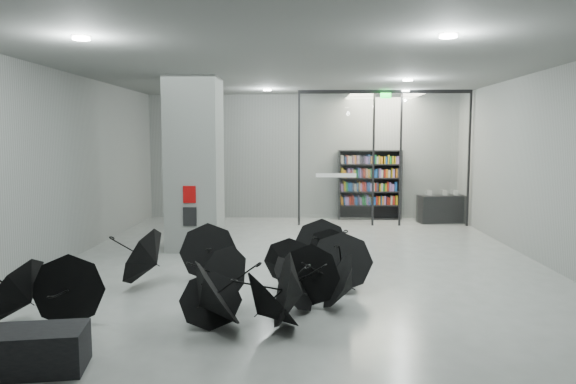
{
  "coord_description": "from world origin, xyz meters",
  "views": [
    {
      "loc": [
        0.08,
        -10.44,
        2.61
      ],
      "look_at": [
        -0.3,
        1.5,
        1.4
      ],
      "focal_mm": 33.46,
      "sensor_mm": 36.0,
      "label": 1
    }
  ],
  "objects_px": {
    "umbrella_cluster": "(243,283)",
    "shop_counter": "(441,209)",
    "bookshelf": "(370,185)",
    "bench": "(16,351)",
    "column": "(195,164)"
  },
  "relations": [
    {
      "from": "shop_counter",
      "to": "bench",
      "type": "bearing_deg",
      "value": -133.59
    },
    {
      "from": "column",
      "to": "bookshelf",
      "type": "distance_m",
      "value": 6.71
    },
    {
      "from": "column",
      "to": "shop_counter",
      "type": "height_order",
      "value": "column"
    },
    {
      "from": "bench",
      "to": "umbrella_cluster",
      "type": "bearing_deg",
      "value": 39.09
    },
    {
      "from": "bookshelf",
      "to": "umbrella_cluster",
      "type": "relative_size",
      "value": 0.38
    },
    {
      "from": "bench",
      "to": "bookshelf",
      "type": "relative_size",
      "value": 0.67
    },
    {
      "from": "bench",
      "to": "column",
      "type": "bearing_deg",
      "value": 74.13
    },
    {
      "from": "column",
      "to": "bookshelf",
      "type": "relative_size",
      "value": 1.8
    },
    {
      "from": "shop_counter",
      "to": "umbrella_cluster",
      "type": "xyz_separation_m",
      "value": [
        -5.2,
        -8.24,
        -0.1
      ]
    },
    {
      "from": "bookshelf",
      "to": "shop_counter",
      "type": "height_order",
      "value": "bookshelf"
    },
    {
      "from": "bench",
      "to": "umbrella_cluster",
      "type": "xyz_separation_m",
      "value": [
        2.23,
        2.62,
        0.08
      ]
    },
    {
      "from": "shop_counter",
      "to": "umbrella_cluster",
      "type": "bearing_deg",
      "value": -131.46
    },
    {
      "from": "umbrella_cluster",
      "to": "shop_counter",
      "type": "bearing_deg",
      "value": 57.78
    },
    {
      "from": "bookshelf",
      "to": "shop_counter",
      "type": "xyz_separation_m",
      "value": [
        2.13,
        -0.66,
        -0.68
      ]
    },
    {
      "from": "bookshelf",
      "to": "shop_counter",
      "type": "bearing_deg",
      "value": -16.94
    }
  ]
}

